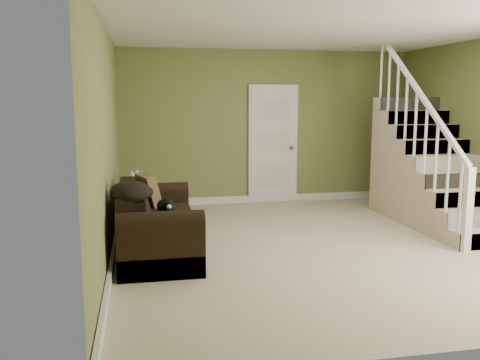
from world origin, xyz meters
name	(u,v)px	position (x,y,z in m)	size (l,w,h in m)	color
floor	(321,244)	(0.00, 0.00, 0.00)	(5.00, 5.50, 0.01)	tan
ceiling	(326,26)	(0.00, 0.00, 2.60)	(5.00, 5.50, 0.01)	white
wall_back	(267,127)	(0.00, 2.75, 1.30)	(5.00, 0.04, 2.60)	olive
wall_front	(468,169)	(0.00, -2.75, 1.30)	(5.00, 0.04, 2.60)	olive
wall_left	(107,142)	(-2.50, 0.00, 1.30)	(0.04, 5.50, 2.60)	olive
baseboard_back	(267,198)	(0.00, 2.72, 0.06)	(5.00, 0.04, 0.12)	white
baseboard_left	(114,251)	(-2.47, 0.00, 0.06)	(0.04, 5.50, 0.12)	white
door	(273,144)	(0.10, 2.71, 1.01)	(0.86, 0.12, 2.02)	white
staircase	(428,177)	(1.99, 0.97, 0.64)	(1.00, 2.51, 2.82)	tan
sofa	(154,227)	(-2.01, 0.06, 0.30)	(0.86, 2.00, 0.79)	black
side_table	(138,205)	(-2.20, 1.51, 0.28)	(0.50, 0.50, 0.77)	black
cat	(165,206)	(-1.88, 0.16, 0.52)	(0.27, 0.49, 0.24)	black
banana	(180,220)	(-1.74, -0.32, 0.46)	(0.06, 0.21, 0.06)	yellow
throw_pillow	(149,192)	(-2.05, 0.72, 0.60)	(0.12, 0.46, 0.46)	#452E1B
throw_blanket	(131,192)	(-2.26, -0.47, 0.82)	(0.41, 0.54, 0.22)	black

